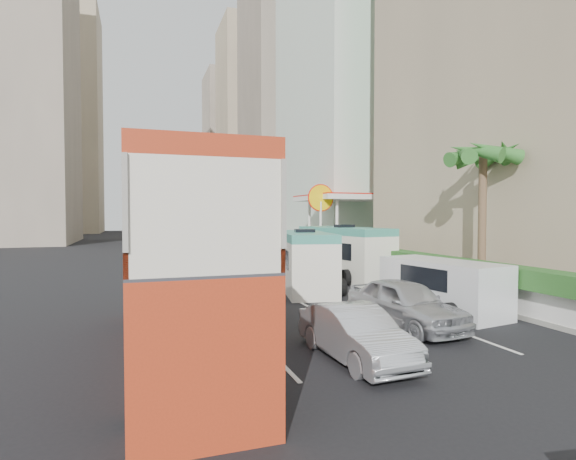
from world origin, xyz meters
name	(u,v)px	position (x,y,z in m)	size (l,w,h in m)	color
ground_plane	(373,335)	(0.00, 0.00, 0.00)	(200.00, 200.00, 0.00)	black
double_decker_bus	(178,261)	(-6.00, 0.00, 2.53)	(2.50, 11.00, 5.06)	#B53518
car_silver_lane_a	(355,360)	(-1.68, -2.03, 0.00)	(1.48, 4.25, 1.40)	#B7B9BE
car_silver_lane_b	(405,328)	(1.45, 0.45, 0.00)	(1.93, 4.80, 1.64)	#B7B9BE
van_asset	(266,272)	(0.91, 15.74, 0.00)	(2.12, 4.60, 1.28)	silver
minibus_near	(305,261)	(0.93, 8.60, 1.45)	(2.19, 6.56, 2.91)	silver
minibus_far	(344,253)	(4.52, 11.46, 1.52)	(2.29, 6.86, 3.04)	silver
panel_van_near	(442,286)	(4.18, 2.10, 1.01)	(2.01, 5.03, 2.01)	silver
panel_van_far	(272,245)	(4.15, 25.18, 1.11)	(2.21, 5.53, 2.21)	silver
sidewalk	(324,255)	(9.00, 25.00, 0.09)	(6.00, 120.00, 0.18)	#99968C
kerb_wall	(350,262)	(6.20, 14.00, 0.68)	(0.30, 44.00, 1.00)	silver
hedge	(351,249)	(6.20, 14.00, 1.53)	(1.10, 44.00, 0.70)	#2D6626
palm_tree	(482,224)	(7.80, 4.00, 3.38)	(0.36, 0.36, 6.40)	brown
shell_station	(343,226)	(10.00, 23.00, 2.75)	(6.50, 8.00, 5.50)	silver
tower_mid	(295,86)	(18.00, 58.00, 25.00)	(16.00, 16.00, 50.00)	gray
tower_far_a	(254,130)	(17.00, 82.00, 22.00)	(14.00, 14.00, 44.00)	tan
tower_far_b	(233,153)	(17.00, 104.00, 20.00)	(14.00, 14.00, 40.00)	gray
tower_left_b	(58,120)	(-22.00, 90.00, 23.00)	(16.00, 16.00, 46.00)	tan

